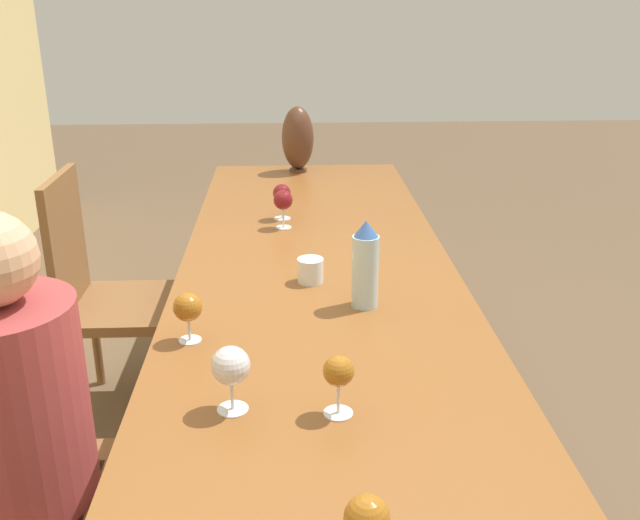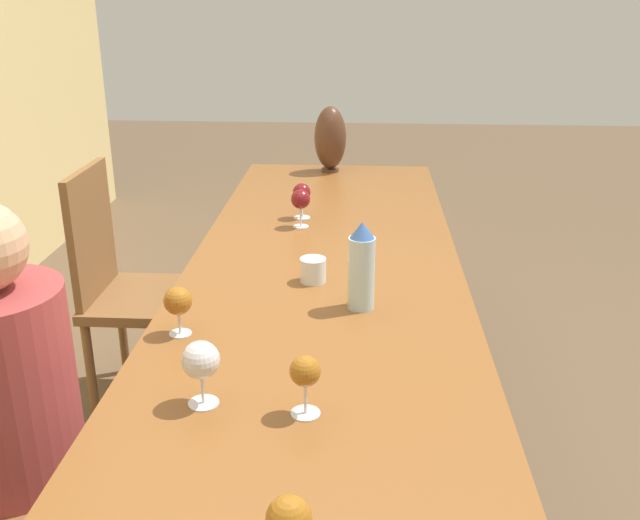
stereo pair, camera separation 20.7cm
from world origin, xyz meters
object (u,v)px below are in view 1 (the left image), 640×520
object	(u,v)px
person_near	(26,435)
water_tumbler	(310,270)
wine_glass_1	(282,194)
wine_glass_2	(231,367)
chair_far	(105,291)
wine_glass_0	(283,201)
vase	(298,138)
wine_glass_5	(339,373)
water_bottle	(365,265)
wine_glass_3	(188,308)

from	to	relation	value
person_near	water_tumbler	bearing A→B (deg)	-49.59
wine_glass_1	person_near	xyz separation A→B (m)	(-1.22, 0.59, -0.23)
wine_glass_2	chair_far	world-z (taller)	chair_far
wine_glass_0	wine_glass_2	bearing A→B (deg)	174.99
vase	wine_glass_5	world-z (taller)	vase
vase	person_near	size ratio (longest dim) A/B	0.27
wine_glass_1	wine_glass_2	distance (m)	1.33
person_near	wine_glass_0	bearing A→B (deg)	-28.48
water_tumbler	person_near	size ratio (longest dim) A/B	0.07
wine_glass_5	person_near	bearing A→B (deg)	78.94
water_tumbler	wine_glass_0	distance (m)	0.54
water_bottle	wine_glass_0	bearing A→B (deg)	18.06
vase	wine_glass_0	xyz separation A→B (m)	(-0.86, 0.07, -0.06)
water_bottle	wine_glass_0	world-z (taller)	water_bottle
water_bottle	chair_far	distance (m)	1.22
wine_glass_5	chair_far	world-z (taller)	chair_far
wine_glass_2	chair_far	distance (m)	1.40
water_tumbler	wine_glass_5	distance (m)	0.73
chair_far	vase	bearing A→B (deg)	-41.73
wine_glass_3	person_near	world-z (taller)	person_near
wine_glass_5	vase	bearing A→B (deg)	1.30
vase	wine_glass_5	size ratio (longest dim) A/B	2.31
wine_glass_2	wine_glass_5	distance (m)	0.23
wine_glass_0	wine_glass_1	distance (m)	0.11
wine_glass_5	person_near	distance (m)	0.77
wine_glass_3	person_near	bearing A→B (deg)	119.96
water_tumbler	wine_glass_2	bearing A→B (deg)	164.74
wine_glass_0	chair_far	world-z (taller)	chair_far
wine_glass_2	chair_far	bearing A→B (deg)	25.39
water_bottle	vase	size ratio (longest dim) A/B	0.80
water_tumbler	wine_glass_2	size ratio (longest dim) A/B	0.54
water_tumbler	wine_glass_0	size ratio (longest dim) A/B	0.56
wine_glass_0	water_tumbler	bearing A→B (deg)	-171.03
water_bottle	wine_glass_5	distance (m)	0.55
wine_glass_0	chair_far	size ratio (longest dim) A/B	0.15
vase	wine_glass_5	bearing A→B (deg)	-178.70
wine_glass_1	wine_glass_0	bearing A→B (deg)	-177.27
water_bottle	vase	world-z (taller)	vase
water_tumbler	wine_glass_3	distance (m)	0.49
chair_far	wine_glass_0	bearing A→B (deg)	-90.57
water_bottle	person_near	bearing A→B (deg)	115.84
vase	person_near	bearing A→B (deg)	161.18
wine_glass_5	wine_glass_0	bearing A→B (deg)	5.38
person_near	wine_glass_5	bearing A→B (deg)	-101.06
water_tumbler	chair_far	world-z (taller)	chair_far
vase	wine_glass_0	size ratio (longest dim) A/B	2.19
water_tumbler	wine_glass_2	distance (m)	0.72
water_bottle	water_tumbler	size ratio (longest dim) A/B	3.16
wine_glass_5	chair_far	bearing A→B (deg)	32.78
vase	wine_glass_1	distance (m)	0.75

